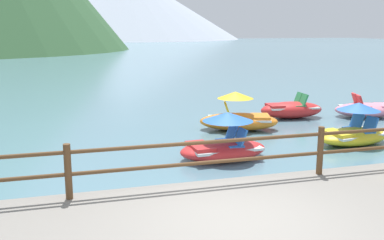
{
  "coord_description": "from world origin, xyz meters",
  "views": [
    {
      "loc": [
        -2.38,
        -5.87,
        3.21
      ],
      "look_at": [
        0.77,
        5.0,
        0.9
      ],
      "focal_mm": 41.94,
      "sensor_mm": 36.0,
      "label": 1
    }
  ],
  "objects_px": {
    "pedal_boat_3": "(367,110)",
    "pedal_boat_7": "(239,118)",
    "pedal_boat_1": "(224,143)",
    "pedal_boat_0": "(291,109)",
    "pedal_boat_4": "(354,131)"
  },
  "relations": [
    {
      "from": "pedal_boat_7",
      "to": "pedal_boat_4",
      "type": "bearing_deg",
      "value": -46.77
    },
    {
      "from": "pedal_boat_7",
      "to": "pedal_boat_1",
      "type": "bearing_deg",
      "value": -118.36
    },
    {
      "from": "pedal_boat_1",
      "to": "pedal_boat_3",
      "type": "distance_m",
      "value": 7.89
    },
    {
      "from": "pedal_boat_0",
      "to": "pedal_boat_1",
      "type": "relative_size",
      "value": 1.04
    },
    {
      "from": "pedal_boat_0",
      "to": "pedal_boat_4",
      "type": "relative_size",
      "value": 0.99
    },
    {
      "from": "pedal_boat_1",
      "to": "pedal_boat_4",
      "type": "relative_size",
      "value": 0.95
    },
    {
      "from": "pedal_boat_4",
      "to": "pedal_boat_0",
      "type": "bearing_deg",
      "value": 88.01
    },
    {
      "from": "pedal_boat_0",
      "to": "pedal_boat_3",
      "type": "distance_m",
      "value": 2.86
    },
    {
      "from": "pedal_boat_1",
      "to": "pedal_boat_3",
      "type": "height_order",
      "value": "pedal_boat_1"
    },
    {
      "from": "pedal_boat_1",
      "to": "pedal_boat_7",
      "type": "bearing_deg",
      "value": 61.64
    },
    {
      "from": "pedal_boat_0",
      "to": "pedal_boat_3",
      "type": "xyz_separation_m",
      "value": [
        2.79,
        -0.6,
        -0.04
      ]
    },
    {
      "from": "pedal_boat_3",
      "to": "pedal_boat_7",
      "type": "bearing_deg",
      "value": -172.59
    },
    {
      "from": "pedal_boat_0",
      "to": "pedal_boat_7",
      "type": "xyz_separation_m",
      "value": [
        -2.59,
        -1.3,
        0.09
      ]
    },
    {
      "from": "pedal_boat_0",
      "to": "pedal_boat_3",
      "type": "height_order",
      "value": "pedal_boat_0"
    },
    {
      "from": "pedal_boat_3",
      "to": "pedal_boat_7",
      "type": "xyz_separation_m",
      "value": [
        -5.38,
        -0.7,
        0.13
      ]
    }
  ]
}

